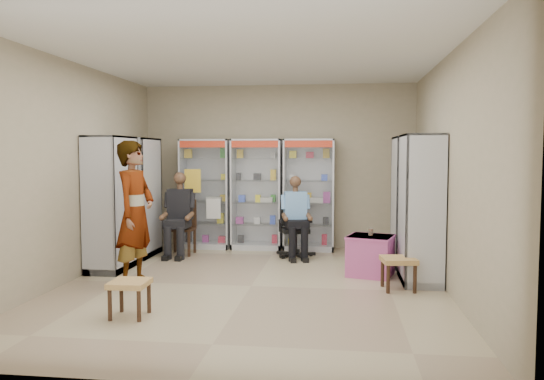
# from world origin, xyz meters

# --- Properties ---
(floor) EXTENTS (6.00, 6.00, 0.00)m
(floor) POSITION_xyz_m (0.00, 0.00, 0.00)
(floor) COLOR tan
(floor) RESTS_ON ground
(room_shell) EXTENTS (5.02, 6.02, 3.01)m
(room_shell) POSITION_xyz_m (0.00, 0.00, 1.97)
(room_shell) COLOR tan
(room_shell) RESTS_ON ground
(cabinet_back_left) EXTENTS (0.90, 0.50, 2.00)m
(cabinet_back_left) POSITION_xyz_m (-1.30, 2.73, 1.00)
(cabinet_back_left) COLOR #ABADB3
(cabinet_back_left) RESTS_ON floor
(cabinet_back_mid) EXTENTS (0.90, 0.50, 2.00)m
(cabinet_back_mid) POSITION_xyz_m (-0.35, 2.73, 1.00)
(cabinet_back_mid) COLOR silver
(cabinet_back_mid) RESTS_ON floor
(cabinet_back_right) EXTENTS (0.90, 0.50, 2.00)m
(cabinet_back_right) POSITION_xyz_m (0.60, 2.73, 1.00)
(cabinet_back_right) COLOR #AAADB2
(cabinet_back_right) RESTS_ON floor
(cabinet_right_far) EXTENTS (0.90, 0.50, 2.00)m
(cabinet_right_far) POSITION_xyz_m (2.23, 1.60, 1.00)
(cabinet_right_far) COLOR #A8ACB0
(cabinet_right_far) RESTS_ON floor
(cabinet_right_near) EXTENTS (0.90, 0.50, 2.00)m
(cabinet_right_near) POSITION_xyz_m (2.23, 0.50, 1.00)
(cabinet_right_near) COLOR silver
(cabinet_right_near) RESTS_ON floor
(cabinet_left_far) EXTENTS (0.90, 0.50, 2.00)m
(cabinet_left_far) POSITION_xyz_m (-2.23, 1.80, 1.00)
(cabinet_left_far) COLOR #9FA2A5
(cabinet_left_far) RESTS_ON floor
(cabinet_left_near) EXTENTS (0.90, 0.50, 2.00)m
(cabinet_left_near) POSITION_xyz_m (-2.23, 0.70, 1.00)
(cabinet_left_near) COLOR #ABADB2
(cabinet_left_near) RESTS_ON floor
(wooden_chair) EXTENTS (0.42, 0.42, 0.94)m
(wooden_chair) POSITION_xyz_m (-1.55, 2.00, 0.47)
(wooden_chair) COLOR black
(wooden_chair) RESTS_ON floor
(seated_customer) EXTENTS (0.44, 0.60, 1.34)m
(seated_customer) POSITION_xyz_m (-1.55, 1.95, 0.67)
(seated_customer) COLOR black
(seated_customer) RESTS_ON floor
(office_chair) EXTENTS (0.67, 0.67, 1.01)m
(office_chair) POSITION_xyz_m (0.41, 2.07, 0.50)
(office_chair) COLOR black
(office_chair) RESTS_ON floor
(seated_shopkeeper) EXTENTS (0.55, 0.67, 1.28)m
(seated_shopkeeper) POSITION_xyz_m (0.41, 2.02, 0.64)
(seated_shopkeeper) COLOR #6292C2
(seated_shopkeeper) RESTS_ON floor
(pink_trunk) EXTENTS (0.73, 0.71, 0.57)m
(pink_trunk) POSITION_xyz_m (1.59, 0.82, 0.29)
(pink_trunk) COLOR #A04089
(pink_trunk) RESTS_ON floor
(tea_glass) EXTENTS (0.07, 0.07, 0.11)m
(tea_glass) POSITION_xyz_m (1.59, 0.87, 0.62)
(tea_glass) COLOR #602708
(tea_glass) RESTS_ON pink_trunk
(woven_stool_a) EXTENTS (0.47, 0.47, 0.42)m
(woven_stool_a) POSITION_xyz_m (1.90, 0.05, 0.21)
(woven_stool_a) COLOR #A07043
(woven_stool_a) RESTS_ON floor
(woven_stool_b) EXTENTS (0.40, 0.40, 0.39)m
(woven_stool_b) POSITION_xyz_m (-1.07, -1.46, 0.20)
(woven_stool_b) COLOR #A67646
(woven_stool_b) RESTS_ON floor
(standing_man) EXTENTS (0.54, 0.75, 1.91)m
(standing_man) POSITION_xyz_m (-1.53, -0.12, 0.96)
(standing_man) COLOR gray
(standing_man) RESTS_ON floor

